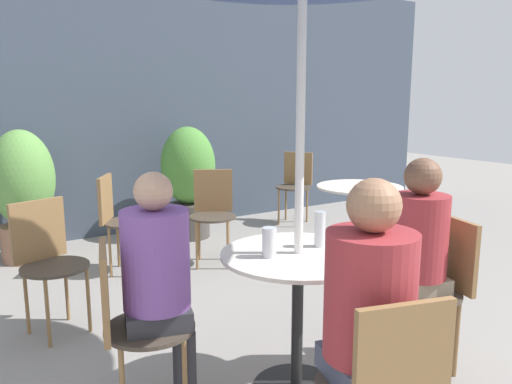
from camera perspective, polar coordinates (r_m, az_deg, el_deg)
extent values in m
cube|color=#3D4756|center=(5.74, -18.24, 9.84)|extent=(10.00, 0.06, 3.00)
cylinder|color=black|center=(2.69, 4.73, -14.70)|extent=(0.06, 0.06, 0.72)
cylinder|color=silver|center=(2.55, 4.86, -7.15)|extent=(0.79, 0.79, 0.02)
cylinder|color=black|center=(4.74, 11.42, -8.25)|extent=(0.46, 0.46, 0.01)
cylinder|color=black|center=(4.64, 11.59, -3.95)|extent=(0.06, 0.06, 0.72)
cylinder|color=silver|center=(4.56, 11.76, 0.56)|extent=(0.77, 0.77, 0.02)
cylinder|color=#42382D|center=(2.50, -12.04, -14.95)|extent=(0.43, 0.43, 0.02)
cylinder|color=olive|center=(2.72, -15.20, -18.32)|extent=(0.02, 0.02, 0.44)
cylinder|color=olive|center=(2.74, -9.07, -17.88)|extent=(0.02, 0.02, 0.44)
cylinder|color=olive|center=(2.50, -8.11, -20.85)|extent=(0.02, 0.02, 0.44)
cube|color=olive|center=(2.41, -16.89, -10.66)|extent=(0.13, 0.36, 0.40)
cube|color=olive|center=(1.81, 16.54, -18.04)|extent=(0.36, 0.13, 0.40)
cylinder|color=#42382D|center=(3.00, 18.46, -10.84)|extent=(0.43, 0.43, 0.02)
cylinder|color=olive|center=(3.07, 21.96, -15.30)|extent=(0.02, 0.02, 0.44)
cylinder|color=olive|center=(3.26, 18.83, -13.46)|extent=(0.02, 0.02, 0.44)
cylinder|color=olive|center=(2.91, 17.50, -16.44)|extent=(0.02, 0.02, 0.44)
cylinder|color=olive|center=(3.12, 14.53, -14.39)|extent=(0.02, 0.02, 0.44)
cube|color=olive|center=(3.04, 21.68, -6.51)|extent=(0.13, 0.36, 0.40)
cylinder|color=#42382D|center=(4.61, -4.98, -2.85)|extent=(0.43, 0.43, 0.02)
cylinder|color=olive|center=(4.80, -3.19, -5.15)|extent=(0.02, 0.02, 0.44)
cylinder|color=olive|center=(4.81, -6.52, -5.16)|extent=(0.02, 0.02, 0.44)
cylinder|color=olive|center=(4.53, -3.24, -6.11)|extent=(0.02, 0.02, 0.44)
cylinder|color=olive|center=(4.54, -6.77, -6.11)|extent=(0.02, 0.02, 0.44)
cube|color=olive|center=(4.75, -4.92, 0.18)|extent=(0.33, 0.21, 0.40)
cylinder|color=#42382D|center=(3.50, -21.98, -7.96)|extent=(0.43, 0.43, 0.02)
cylinder|color=olive|center=(3.75, -20.83, -10.39)|extent=(0.02, 0.02, 0.44)
cylinder|color=olive|center=(3.64, -24.74, -11.34)|extent=(0.02, 0.02, 0.44)
cylinder|color=olive|center=(3.52, -18.60, -11.62)|extent=(0.02, 0.02, 0.44)
cylinder|color=olive|center=(3.40, -22.71, -12.71)|extent=(0.02, 0.02, 0.44)
cube|color=olive|center=(3.61, -23.64, -4.02)|extent=(0.36, 0.14, 0.40)
cylinder|color=#42382D|center=(4.53, -14.34, -3.37)|extent=(0.43, 0.43, 0.02)
cylinder|color=olive|center=(4.76, -15.48, -5.67)|extent=(0.02, 0.02, 0.44)
cylinder|color=olive|center=(4.50, -16.34, -6.65)|extent=(0.02, 0.02, 0.44)
cylinder|color=olive|center=(4.70, -12.17, -5.73)|extent=(0.02, 0.02, 0.44)
cylinder|color=olive|center=(4.43, -12.84, -6.73)|extent=(0.02, 0.02, 0.44)
cube|color=olive|center=(4.54, -16.83, -0.75)|extent=(0.21, 0.33, 0.40)
cylinder|color=#42382D|center=(6.14, 4.29, 0.54)|extent=(0.43, 0.43, 0.02)
cylinder|color=olive|center=(6.28, 5.85, -1.43)|extent=(0.02, 0.02, 0.44)
cylinder|color=olive|center=(6.36, 3.44, -1.24)|extent=(0.02, 0.02, 0.44)
cylinder|color=olive|center=(6.02, 5.13, -1.94)|extent=(0.02, 0.02, 0.44)
cylinder|color=olive|center=(6.10, 2.62, -1.74)|extent=(0.02, 0.02, 0.44)
cube|color=olive|center=(6.29, 4.84, 2.72)|extent=(0.24, 0.31, 0.40)
cylinder|color=#2D2D33|center=(2.56, -7.92, -20.06)|extent=(0.09, 0.09, 0.44)
cylinder|color=#2D2D33|center=(2.68, -8.43, -18.55)|extent=(0.09, 0.09, 0.44)
cube|color=#2D2D33|center=(2.48, -11.14, -13.68)|extent=(0.36, 0.34, 0.09)
cylinder|color=#7A4C9E|center=(2.38, -11.38, -7.53)|extent=(0.32, 0.32, 0.46)
sphere|color=tan|center=(2.30, -11.67, 0.09)|extent=(0.18, 0.18, 0.18)
cube|color=#42475B|center=(2.05, 12.55, -18.98)|extent=(0.37, 0.39, 0.10)
cylinder|color=#9E2D33|center=(1.93, 12.90, -11.42)|extent=(0.34, 0.34, 0.48)
sphere|color=#9E7051|center=(1.83, 13.33, -1.50)|extent=(0.20, 0.20, 0.20)
cylinder|color=gray|center=(3.06, 14.96, -14.96)|extent=(0.09, 0.09, 0.44)
cylinder|color=gray|center=(2.95, 16.43, -15.99)|extent=(0.09, 0.09, 0.44)
cube|color=gray|center=(2.95, 17.88, -9.95)|extent=(0.35, 0.33, 0.09)
cylinder|color=#9E2D33|center=(2.87, 18.19, -4.79)|extent=(0.31, 0.31, 0.46)
sphere|color=brown|center=(2.81, 18.58, 1.70)|extent=(0.20, 0.20, 0.20)
cylinder|color=silver|center=(2.64, 7.31, -4.23)|extent=(0.06, 0.06, 0.19)
cylinder|color=silver|center=(2.45, 1.53, -5.77)|extent=(0.07, 0.07, 0.15)
cylinder|color=#93664C|center=(5.29, -24.65, -5.19)|extent=(0.47, 0.47, 0.34)
ellipsoid|color=#609947|center=(5.17, -25.18, 1.48)|extent=(0.59, 0.59, 0.90)
cylinder|color=#47423D|center=(5.63, -7.61, -3.19)|extent=(0.45, 0.45, 0.38)
ellipsoid|color=#4C8938|center=(5.52, -7.77, 3.03)|extent=(0.60, 0.60, 0.85)
cylinder|color=silver|center=(2.45, 5.02, 2.82)|extent=(0.04, 0.04, 2.38)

